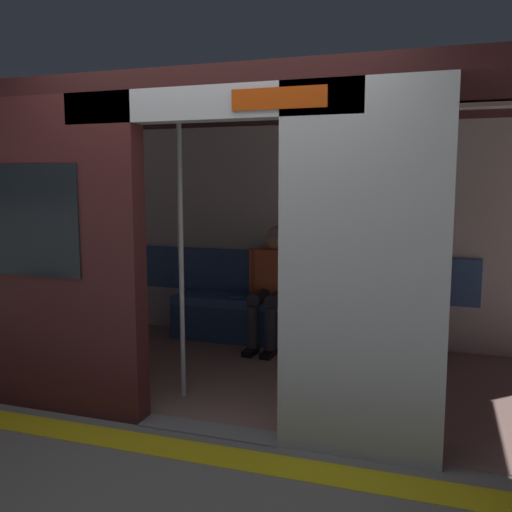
% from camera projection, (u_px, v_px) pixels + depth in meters
% --- Properties ---
extents(ground_plane, '(60.00, 60.00, 0.00)m').
position_uv_depth(ground_plane, '(210.00, 430.00, 3.64)').
color(ground_plane, gray).
extents(platform_edge_strip, '(8.00, 0.24, 0.01)m').
position_uv_depth(platform_edge_strip, '(190.00, 451.00, 3.35)').
color(platform_edge_strip, yellow).
rests_on(platform_edge_strip, ground_plane).
extents(train_car, '(6.40, 2.52, 2.30)m').
position_uv_depth(train_car, '(254.00, 196.00, 4.49)').
color(train_car, silver).
rests_on(train_car, ground_plane).
extents(bench_seat, '(2.46, 0.44, 0.46)m').
position_uv_depth(bench_seat, '(290.00, 311.00, 5.48)').
color(bench_seat, '#38609E').
rests_on(bench_seat, ground_plane).
extents(person_seated, '(0.55, 0.69, 1.18)m').
position_uv_depth(person_seated, '(273.00, 279.00, 5.43)').
color(person_seated, '#CC5933').
rests_on(person_seated, ground_plane).
extents(handbag, '(0.26, 0.15, 0.17)m').
position_uv_depth(handbag, '(317.00, 293.00, 5.40)').
color(handbag, brown).
rests_on(handbag, bench_seat).
extents(book, '(0.21, 0.26, 0.03)m').
position_uv_depth(book, '(238.00, 295.00, 5.66)').
color(book, '#26598C').
rests_on(book, bench_seat).
extents(grab_pole_door, '(0.04, 0.04, 2.16)m').
position_uv_depth(grab_pole_door, '(181.00, 255.00, 4.08)').
color(grab_pole_door, silver).
rests_on(grab_pole_door, ground_plane).
extents(grab_pole_far, '(0.04, 0.04, 2.16)m').
position_uv_depth(grab_pole_far, '(293.00, 260.00, 3.84)').
color(grab_pole_far, silver).
rests_on(grab_pole_far, ground_plane).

